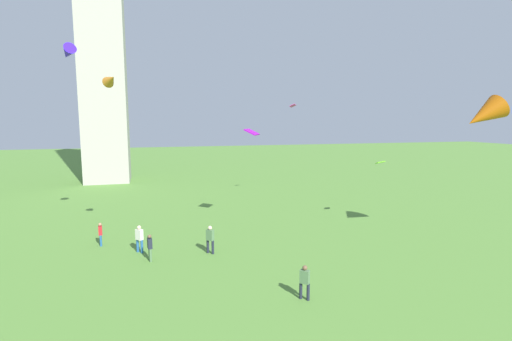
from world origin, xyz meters
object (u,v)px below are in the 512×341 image
at_px(person_3, 210,238).
at_px(kite_flying_2, 293,106).
at_px(kite_flying_0, 111,80).
at_px(kite_flying_1, 380,162).
at_px(person_1, 100,233).
at_px(kite_flying_3, 484,115).
at_px(person_5, 150,246).
at_px(person_0, 139,237).
at_px(kite_flying_5, 252,132).
at_px(kite_flying_4, 68,53).
at_px(person_2, 305,280).

bearing_deg(person_3, kite_flying_2, 96.31).
height_order(kite_flying_0, kite_flying_1, kite_flying_0).
bearing_deg(kite_flying_0, kite_flying_2, 8.02).
relative_size(person_1, kite_flying_3, 0.54).
bearing_deg(kite_flying_2, kite_flying_1, -121.64).
bearing_deg(person_3, person_1, -161.46).
bearing_deg(person_5, person_0, 12.11).
distance_m(kite_flying_3, kite_flying_5, 15.50).
height_order(person_1, kite_flying_1, kite_flying_1).
xyz_separation_m(kite_flying_3, kite_flying_5, (-12.43, 9.18, -1.22)).
distance_m(person_3, kite_flying_5, 9.13).
relative_size(person_3, kite_flying_5, 1.08).
xyz_separation_m(kite_flying_3, kite_flying_4, (-25.21, 10.29, 4.27)).
distance_m(person_3, person_5, 3.73).
height_order(kite_flying_3, kite_flying_4, kite_flying_4).
xyz_separation_m(person_1, kite_flying_2, (17.46, 9.24, 9.06)).
distance_m(person_2, kite_flying_0, 16.30).
distance_m(person_1, kite_flying_3, 25.99).
bearing_deg(kite_flying_4, person_3, 118.72).
xyz_separation_m(person_0, person_3, (4.35, -1.39, 0.01)).
distance_m(person_1, kite_flying_5, 12.97).
bearing_deg(person_1, kite_flying_2, 111.26).
relative_size(kite_flying_0, kite_flying_1, 1.32).
height_order(person_5, kite_flying_1, kite_flying_1).
relative_size(kite_flying_3, kite_flying_5, 1.73).
relative_size(person_3, kite_flying_3, 0.62).
relative_size(kite_flying_0, kite_flying_4, 0.79).
relative_size(person_0, person_1, 1.13).
distance_m(kite_flying_2, kite_flying_3, 18.18).
height_order(kite_flying_4, kite_flying_5, kite_flying_4).
xyz_separation_m(person_1, person_5, (3.23, -3.87, 0.04)).
height_order(person_5, kite_flying_0, kite_flying_0).
bearing_deg(person_3, kite_flying_3, 31.07).
relative_size(kite_flying_1, kite_flying_2, 1.04).
bearing_deg(person_3, kite_flying_1, 58.76).
bearing_deg(kite_flying_2, kite_flying_4, 145.10).
height_order(kite_flying_2, kite_flying_4, kite_flying_4).
relative_size(person_1, kite_flying_2, 1.64).
bearing_deg(kite_flying_1, kite_flying_3, -145.66).
height_order(person_1, person_3, person_3).
bearing_deg(kite_flying_2, kite_flying_5, 176.52).
bearing_deg(kite_flying_1, person_5, 120.94).
height_order(person_1, person_5, person_5).
bearing_deg(person_5, kite_flying_4, 29.81).
xyz_separation_m(person_3, kite_flying_0, (-5.64, 1.80, 9.90)).
relative_size(person_1, kite_flying_4, 0.95).
height_order(kite_flying_0, kite_flying_2, kite_flying_0).
relative_size(person_0, kite_flying_4, 1.07).
height_order(person_5, kite_flying_2, kite_flying_2).
relative_size(person_5, kite_flying_1, 1.64).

